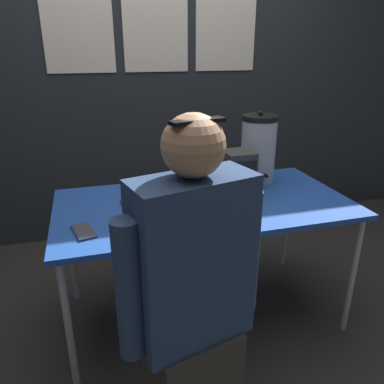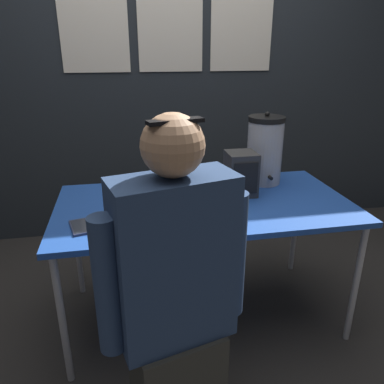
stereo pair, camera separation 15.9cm
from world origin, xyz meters
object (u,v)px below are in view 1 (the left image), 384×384
(coffee_urn, at_px, (258,148))
(person_seated, at_px, (193,302))
(donut_box, at_px, (161,203))
(cell_phone, at_px, (84,231))
(space_heater, at_px, (238,172))

(coffee_urn, height_order, person_seated, person_seated)
(person_seated, bearing_deg, donut_box, -105.92)
(cell_phone, height_order, person_seated, person_seated)
(coffee_urn, bearing_deg, cell_phone, -157.39)
(donut_box, height_order, cell_phone, donut_box)
(cell_phone, distance_m, space_heater, 0.87)
(coffee_urn, relative_size, person_seated, 0.32)
(donut_box, relative_size, space_heater, 1.76)
(coffee_urn, distance_m, person_seated, 1.14)
(donut_box, xyz_separation_m, coffee_urn, (0.63, 0.25, 0.17))
(person_seated, bearing_deg, coffee_urn, -140.35)
(cell_phone, bearing_deg, space_heater, 3.71)
(donut_box, distance_m, space_heater, 0.46)
(donut_box, height_order, space_heater, space_heater)
(cell_phone, relative_size, person_seated, 0.13)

